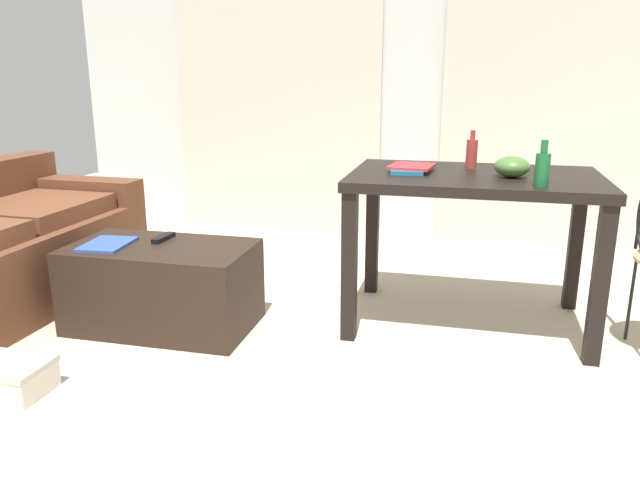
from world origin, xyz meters
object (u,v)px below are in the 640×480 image
object	(u,v)px
bottle_far	(542,168)
book_stack	(409,168)
bottle_near	(472,153)
magazine	(107,244)
craft_table	(473,197)
shoebox	(6,377)
tv_remote_primary	(163,238)
coffee_table	(163,286)
bowl	(512,167)

from	to	relation	value
bottle_far	book_stack	size ratio (longest dim) A/B	0.74
bottle_near	magazine	bearing A→B (deg)	-158.94
craft_table	bottle_near	xyz separation A→B (m)	(-0.02, 0.19, 0.20)
shoebox	book_stack	bearing A→B (deg)	38.72
shoebox	craft_table	bearing A→B (deg)	33.45
craft_table	tv_remote_primary	world-z (taller)	craft_table
book_stack	coffee_table	bearing A→B (deg)	-160.61
book_stack	tv_remote_primary	distance (m)	1.33
bottle_near	bottle_far	distance (m)	0.58
tv_remote_primary	shoebox	bearing A→B (deg)	-103.69
coffee_table	bottle_near	xyz separation A→B (m)	(1.51, 0.62, 0.66)
book_stack	shoebox	size ratio (longest dim) A/B	0.80
magazine	bottle_far	bearing A→B (deg)	0.75
bottle_near	magazine	world-z (taller)	bottle_near
bottle_far	book_stack	world-z (taller)	bottle_far
magazine	craft_table	bearing A→B (deg)	10.69
bottle_far	bowl	distance (m)	0.27
coffee_table	shoebox	world-z (taller)	coffee_table
coffee_table	book_stack	xyz separation A→B (m)	(1.20, 0.42, 0.59)
bottle_far	shoebox	distance (m)	2.45
bowl	shoebox	bearing A→B (deg)	-150.01
craft_table	shoebox	bearing A→B (deg)	-146.55
coffee_table	bottle_near	distance (m)	1.76
bottle_far	magazine	xyz separation A→B (m)	(-2.07, -0.19, -0.43)
shoebox	bottle_near	bearing A→B (deg)	37.79
craft_table	bowl	xyz separation A→B (m)	(0.17, -0.06, 0.17)
book_stack	bottle_near	bearing A→B (deg)	32.80
bottle_far	bowl	world-z (taller)	bottle_far
book_stack	shoebox	world-z (taller)	book_stack
book_stack	tv_remote_primary	world-z (taller)	book_stack
coffee_table	bottle_near	size ratio (longest dim) A/B	4.69
bowl	magazine	world-z (taller)	bowl
coffee_table	bottle_far	size ratio (longest dim) A/B	4.48
book_stack	magazine	distance (m)	1.59
bottle_far	tv_remote_primary	world-z (taller)	bottle_far
bowl	magazine	bearing A→B (deg)	-167.57
bottle_near	bowl	size ratio (longest dim) A/B	1.17
coffee_table	craft_table	xyz separation A→B (m)	(1.53, 0.43, 0.46)
shoebox	coffee_table	bearing A→B (deg)	68.64
coffee_table	tv_remote_primary	size ratio (longest dim) A/B	5.32
bowl	book_stack	bearing A→B (deg)	173.93
bottle_far	shoebox	world-z (taller)	bottle_far
bowl	book_stack	distance (m)	0.50
coffee_table	bottle_far	bearing A→B (deg)	4.13
tv_remote_primary	shoebox	xyz separation A→B (m)	(-0.28, -0.89, -0.38)
bottle_near	bowl	world-z (taller)	bottle_near
bottle_far	magazine	size ratio (longest dim) A/B	0.74
coffee_table	bottle_far	distance (m)	1.94
bowl	tv_remote_primary	xyz separation A→B (m)	(-1.73, -0.27, -0.40)
book_stack	tv_remote_primary	bearing A→B (deg)	-165.41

